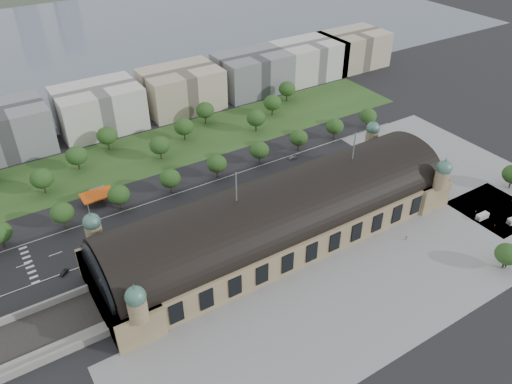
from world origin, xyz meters
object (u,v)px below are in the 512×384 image
traffic_car_5 (293,158)px  traffic_car_6 (343,153)px  parked_car_2 (103,265)px  pedestrian_0 (406,238)px  parked_car_5 (177,233)px  pedestrian_1 (494,225)px  parked_car_1 (97,266)px  parked_car_6 (162,238)px  parked_car_0 (64,273)px  parked_car_3 (137,252)px  petrol_station (98,194)px  pedestrian_4 (505,267)px  bus_east (275,190)px  pedestrian_2 (476,211)px  traffic_car_3 (143,223)px  traffic_car_4 (244,199)px  bus_west (195,219)px  van_east (482,217)px  parked_car_4 (144,244)px  bus_mid (227,200)px  traffic_car_2 (156,234)px

traffic_car_5 → traffic_car_6: 26.68m
parked_car_2 → pedestrian_0: (107.92, -50.03, 0.16)m
parked_car_5 → pedestrian_1: size_ratio=3.31×
parked_car_1 → parked_car_6: 27.01m
parked_car_2 → parked_car_0: bearing=-131.5°
parked_car_3 → pedestrian_0: bearing=38.7°
pedestrian_1 → parked_car_1: bearing=97.5°
petrol_station → pedestrian_1: (132.66, -108.05, -2.17)m
pedestrian_1 → pedestrian_4: pedestrian_4 is taller
traffic_car_6 → bus_east: bus_east is taller
pedestrian_2 → pedestrian_4: bearing=100.7°
petrol_station → pedestrian_1: 171.11m
parked_car_6 → parked_car_5: bearing=49.1°
traffic_car_3 → parked_car_3: parked_car_3 is taller
traffic_car_4 → pedestrian_0: 71.57m
pedestrian_0 → pedestrian_1: (37.27, -13.74, -0.14)m
traffic_car_4 → traffic_car_6: size_ratio=0.81×
bus_west → van_east: bus_west is taller
parked_car_4 → bus_mid: 43.03m
traffic_car_5 → pedestrian_2: bearing=-156.3°
traffic_car_6 → van_east: 75.01m
traffic_car_3 → parked_car_3: 18.55m
parked_car_0 → van_east: van_east is taller
pedestrian_0 → parked_car_1: bearing=159.8°
petrol_station → traffic_car_2: 39.56m
pedestrian_1 → traffic_car_2: bearing=91.2°
traffic_car_6 → pedestrian_4: 98.42m
parked_car_1 → parked_car_2: parked_car_2 is taller
parked_car_4 → parked_car_0: bearing=-118.6°
traffic_car_3 → bus_east: 60.65m
traffic_car_3 → traffic_car_6: (109.53, 0.22, -0.06)m
parked_car_0 → van_east: 170.34m
pedestrian_0 → parked_car_3: bearing=156.9°
parked_car_1 → van_east: bearing=42.5°
parked_car_3 → petrol_station: bearing=157.7°
parked_car_3 → pedestrian_2: size_ratio=2.92×
traffic_car_4 → parked_car_3: size_ratio=0.85×
parked_car_6 → petrol_station: bearing=157.2°
van_east → traffic_car_5: bearing=116.6°
bus_east → petrol_station: bearing=62.4°
petrol_station → pedestrian_4: size_ratio=7.54×
traffic_car_6 → van_east: size_ratio=0.81×
petrol_station → traffic_car_6: 122.56m
parked_car_6 → pedestrian_4: 132.27m
parked_car_4 → pedestrian_4: (109.21, -85.32, 0.16)m
parked_car_4 → pedestrian_0: size_ratio=2.53×
parked_car_5 → pedestrian_2: pedestrian_2 is taller
parked_car_1 → bus_mid: bus_mid is taller
pedestrian_4 → traffic_car_2: bearing=-76.2°
traffic_car_4 → pedestrian_0: bearing=27.2°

